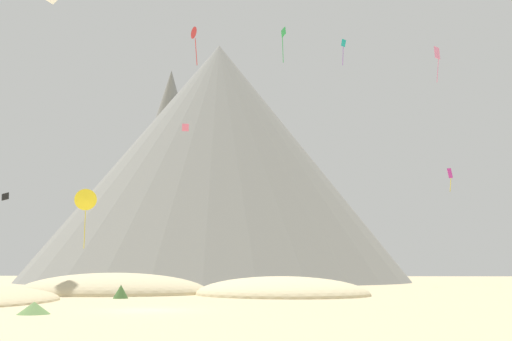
% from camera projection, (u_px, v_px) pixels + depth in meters
% --- Properties ---
extents(ground_plane, '(400.00, 400.00, 0.00)m').
position_uv_depth(ground_plane, '(149.00, 310.00, 31.43)').
color(ground_plane, '#C6B284').
extents(dune_foreground_left, '(19.11, 15.71, 3.87)m').
position_uv_depth(dune_foreground_left, '(114.00, 294.00, 54.01)').
color(dune_foreground_left, '#CCBA8E').
rests_on(dune_foreground_left, ground_plane).
extents(dune_foreground_right, '(21.89, 22.65, 3.27)m').
position_uv_depth(dune_foreground_right, '(281.00, 295.00, 51.45)').
color(dune_foreground_right, beige).
rests_on(dune_foreground_right, ground_plane).
extents(bush_near_left, '(1.79, 1.79, 1.00)m').
position_uv_depth(bush_near_left, '(224.00, 289.00, 52.04)').
color(bush_near_left, '#386633').
rests_on(bush_near_left, ground_plane).
extents(bush_mid_center, '(1.69, 1.69, 1.06)m').
position_uv_depth(bush_mid_center, '(121.00, 292.00, 44.74)').
color(bush_mid_center, '#477238').
rests_on(bush_mid_center, ground_plane).
extents(bush_near_right, '(2.01, 2.01, 0.61)m').
position_uv_depth(bush_near_right, '(34.00, 308.00, 28.53)').
color(bush_near_right, '#668C4C').
rests_on(bush_near_right, ground_plane).
extents(rock_massif, '(94.16, 94.16, 48.58)m').
position_uv_depth(rock_massif, '(213.00, 161.00, 116.75)').
color(rock_massif, gray).
rests_on(rock_massif, ground_plane).
extents(kite_rainbow_mid, '(0.91, 0.68, 1.00)m').
position_uv_depth(kite_rainbow_mid, '(185.00, 127.00, 76.29)').
color(kite_rainbow_mid, '#E5668C').
extents(kite_green_high, '(0.67, 0.97, 4.33)m').
position_uv_depth(kite_green_high, '(283.00, 37.00, 69.30)').
color(kite_green_high, green).
extents(kite_violet_low, '(1.26, 1.26, 3.99)m').
position_uv_depth(kite_violet_low, '(138.00, 212.00, 90.92)').
color(kite_violet_low, purple).
extents(kite_yellow_low, '(2.61, 1.89, 6.64)m').
position_uv_depth(kite_yellow_low, '(86.00, 200.00, 64.78)').
color(kite_yellow_low, yellow).
extents(kite_black_low, '(0.97, 0.38, 0.83)m').
position_uv_depth(kite_black_low, '(5.00, 197.00, 58.83)').
color(kite_black_low, black).
extents(kite_magenta_mid, '(0.89, 0.66, 3.40)m').
position_uv_depth(kite_magenta_mid, '(450.00, 175.00, 81.44)').
color(kite_magenta_mid, '#D1339E').
extents(kite_teal_high, '(0.88, 1.08, 4.50)m').
position_uv_depth(kite_teal_high, '(343.00, 46.00, 95.07)').
color(kite_teal_high, teal).
extents(kite_red_high, '(1.14, 1.25, 4.59)m').
position_uv_depth(kite_red_high, '(195.00, 34.00, 66.17)').
color(kite_red_high, red).
extents(kite_pink_high, '(0.79, 0.84, 4.52)m').
position_uv_depth(kite_pink_high, '(437.00, 56.00, 69.38)').
color(kite_pink_high, pink).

